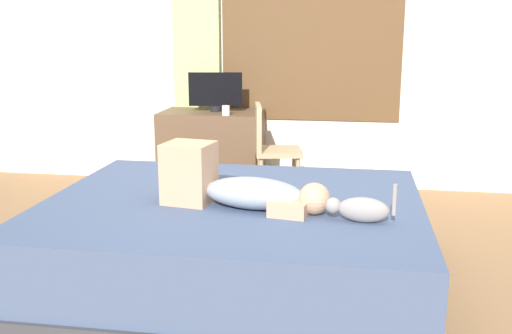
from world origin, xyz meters
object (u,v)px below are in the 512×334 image
tv_monitor (215,91)px  cup (226,110)px  desk (212,151)px  person_lying (236,186)px  chair_by_desk (270,146)px  bed (234,243)px  cat (360,209)px

tv_monitor → cup: size_ratio=5.71×
desk → tv_monitor: size_ratio=1.88×
person_lying → cup: size_ratio=11.23×
person_lying → chair_by_desk: bearing=92.0°
chair_by_desk → cup: bearing=161.3°
bed → tv_monitor: tv_monitor is taller
tv_monitor → cup: bearing=-57.1°
chair_by_desk → desk: bearing=148.9°
tv_monitor → cup: tv_monitor is taller
chair_by_desk → cat: bearing=-69.3°
tv_monitor → cup: 0.29m
cat → tv_monitor: (-1.28, 2.29, 0.34)m
chair_by_desk → person_lying: bearing=-88.0°
cat → chair_by_desk: size_ratio=0.42×
person_lying → tv_monitor: tv_monitor is taller
tv_monitor → chair_by_desk: (0.55, -0.35, -0.41)m
bed → cat: bearing=-21.9°
cup → chair_by_desk: chair_by_desk is taller
cat → desk: desk is taller
bed → desk: size_ratio=2.45×
cat → chair_by_desk: (-0.73, 1.93, -0.08)m
cup → desk: bearing=129.8°
cup → chair_by_desk: size_ratio=0.10×
tv_monitor → chair_by_desk: bearing=-33.0°
bed → tv_monitor: bearing=105.7°
person_lying → chair_by_desk: chair_by_desk is taller
cup → tv_monitor: bearing=122.9°
cat → cup: 2.37m
bed → tv_monitor: 2.18m
cat → tv_monitor: 2.64m
cat → tv_monitor: size_ratio=0.75×
person_lying → bed: bearing=109.3°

